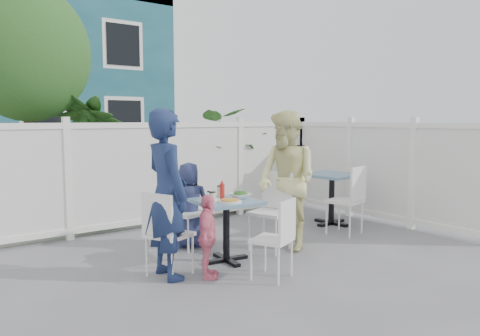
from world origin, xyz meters
TOP-DOWN VIEW (x-y plane):
  - ground at (0.00, 0.00)m, footprint 80.00×80.00m
  - near_sidewalk at (0.00, 3.80)m, footprint 24.00×2.60m
  - street at (0.00, 7.50)m, footprint 24.00×5.00m
  - far_sidewalk at (0.00, 10.60)m, footprint 24.00×1.60m
  - fence_back at (0.10, 2.40)m, footprint 5.86×0.08m
  - fence_right at (3.00, 0.60)m, footprint 0.08×3.66m
  - tree at (-1.60, 3.30)m, footprint 1.80×1.62m
  - potted_shrub_a at (-0.79, 3.10)m, footprint 1.58×1.58m
  - potted_shrub_b at (1.51, 3.00)m, footprint 1.96×2.08m
  - main_table at (-0.18, 0.32)m, footprint 0.76×0.76m
  - spare_table at (2.25, 0.93)m, footprint 0.83×0.83m
  - chair_left at (-1.01, 0.26)m, footprint 0.51×0.52m
  - chair_right at (0.60, 0.41)m, footprint 0.56×0.57m
  - chair_back at (-0.28, 1.16)m, footprint 0.53×0.52m
  - chair_near at (-0.10, -0.50)m, footprint 0.50×0.49m
  - chair_spare at (1.95, 0.30)m, footprint 0.54×0.53m
  - man at (-0.98, 0.25)m, footprint 0.45×0.66m
  - woman at (0.75, 0.32)m, footprint 0.68×0.86m
  - boy at (-0.21, 1.12)m, footprint 0.63×0.54m
  - toddler at (-0.67, -0.03)m, footprint 0.49×0.54m
  - plate_main at (-0.23, 0.18)m, footprint 0.26×0.26m
  - plate_side at (-0.34, 0.39)m, footprint 0.21×0.21m
  - salad_bowl at (0.02, 0.31)m, footprint 0.24×0.24m
  - coffee_cup_a at (-0.39, 0.29)m, footprint 0.07×0.07m
  - coffee_cup_b at (-0.11, 0.54)m, footprint 0.08×0.08m
  - ketchup_bottle at (-0.19, 0.40)m, footprint 0.06×0.06m
  - salt_shaker at (-0.28, 0.57)m, footprint 0.03×0.03m
  - pepper_shaker at (-0.25, 0.60)m, footprint 0.03×0.03m

SIDE VIEW (x-z plane):
  - ground at x=0.00m, z-range 0.00..0.00m
  - street at x=0.00m, z-range 0.00..0.01m
  - near_sidewalk at x=0.00m, z-range 0.00..0.01m
  - far_sidewalk at x=0.00m, z-range 0.00..0.01m
  - toddler at x=-0.67m, z-range 0.00..0.88m
  - chair_near at x=-0.10m, z-range 0.07..0.91m
  - chair_left at x=-1.01m, z-range 0.07..0.97m
  - chair_back at x=-0.28m, z-range 0.08..1.01m
  - boy at x=-0.21m, z-range 0.00..1.10m
  - main_table at x=-0.18m, z-range 0.20..0.92m
  - chair_right at x=0.60m, z-range 0.08..1.06m
  - chair_spare at x=1.95m, z-range 0.08..1.07m
  - spare_table at x=2.25m, z-range 0.22..1.02m
  - plate_side at x=-0.34m, z-range 0.72..0.74m
  - plate_main at x=-0.23m, z-range 0.72..0.74m
  - salad_bowl at x=0.02m, z-range 0.72..0.78m
  - salt_shaker at x=-0.28m, z-range 0.72..0.79m
  - pepper_shaker at x=-0.25m, z-range 0.72..0.80m
  - coffee_cup_a at x=-0.39m, z-range 0.72..0.83m
  - fence_right at x=3.00m, z-range -0.02..1.58m
  - fence_back at x=0.10m, z-range -0.02..1.58m
  - coffee_cup_b at x=-0.11m, z-range 0.72..0.85m
  - ketchup_bottle at x=-0.19m, z-range 0.72..0.90m
  - man at x=-0.98m, z-range 0.00..1.76m
  - woman at x=0.75m, z-range 0.00..1.76m
  - potted_shrub_b at x=1.51m, z-range 0.00..1.85m
  - potted_shrub_a at x=-0.79m, z-range 0.00..2.03m
  - tree at x=-1.60m, z-range 0.80..4.39m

